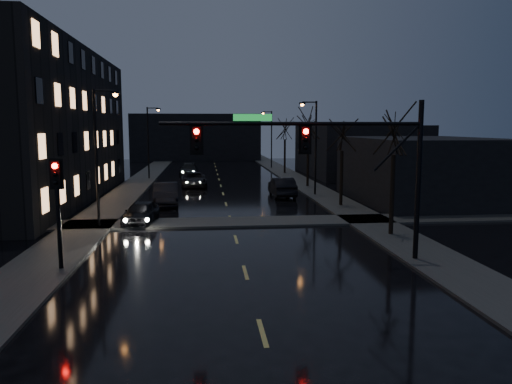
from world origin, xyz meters
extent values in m
plane|color=black|center=(0.00, 0.00, 0.00)|extent=(160.00, 160.00, 0.00)
cube|color=#2D2D2B|center=(-8.50, 35.00, 0.06)|extent=(3.00, 140.00, 0.12)
cube|color=#2D2D2B|center=(8.50, 35.00, 0.06)|extent=(3.00, 140.00, 0.12)
cube|color=#2D2D2B|center=(0.00, 18.50, 0.06)|extent=(40.00, 3.00, 0.12)
cube|color=black|center=(-16.50, 30.00, 6.00)|extent=(12.00, 30.00, 12.00)
cube|color=black|center=(15.50, 26.00, 2.50)|extent=(10.00, 14.00, 5.00)
cube|color=black|center=(17.00, 48.00, 3.00)|extent=(12.00, 18.00, 6.00)
cube|color=black|center=(-3.00, 78.00, 4.00)|extent=(22.00, 10.00, 8.00)
cylinder|color=black|center=(7.60, 9.00, 3.50)|extent=(0.22, 0.22, 7.00)
cylinder|color=black|center=(2.10, 9.00, 6.00)|extent=(11.00, 0.16, 0.16)
cylinder|color=black|center=(6.60, 9.00, 5.00)|extent=(2.05, 0.10, 2.05)
cube|color=#0C591E|center=(0.40, 9.00, 6.25)|extent=(1.60, 0.04, 0.28)
cube|color=black|center=(-1.90, 9.00, 5.35)|extent=(0.35, 0.28, 1.05)
sphere|color=#FF0705|center=(-1.90, 8.84, 5.68)|extent=(0.22, 0.22, 0.22)
cube|color=black|center=(2.60, 9.00, 5.35)|extent=(0.35, 0.28, 1.05)
sphere|color=#FF0705|center=(2.60, 8.84, 5.68)|extent=(0.22, 0.22, 0.22)
cylinder|color=black|center=(-7.50, 9.00, 2.20)|extent=(0.18, 0.18, 4.40)
cube|color=black|center=(-7.50, 9.00, 4.00)|extent=(0.35, 0.28, 1.05)
sphere|color=#FF0705|center=(-7.50, 8.84, 4.33)|extent=(0.22, 0.22, 0.22)
cylinder|color=black|center=(8.40, 14.00, 2.20)|extent=(0.24, 0.24, 4.40)
cylinder|color=black|center=(8.40, 24.00, 2.06)|extent=(0.24, 0.24, 4.12)
cylinder|color=black|center=(8.40, 36.00, 2.34)|extent=(0.24, 0.24, 4.68)
cylinder|color=black|center=(8.40, 50.00, 2.15)|extent=(0.24, 0.24, 4.29)
cylinder|color=black|center=(-7.80, 18.00, 4.00)|extent=(0.16, 0.16, 8.00)
cylinder|color=black|center=(-7.20, 18.00, 7.90)|extent=(1.20, 0.10, 0.10)
cube|color=black|center=(-6.60, 18.00, 7.80)|extent=(0.50, 0.25, 0.15)
sphere|color=orange|center=(-6.60, 18.00, 7.70)|extent=(0.28, 0.28, 0.28)
cylinder|color=black|center=(-7.80, 45.00, 4.00)|extent=(0.16, 0.16, 8.00)
cylinder|color=black|center=(-7.20, 45.00, 7.90)|extent=(1.20, 0.10, 0.10)
cube|color=black|center=(-6.60, 45.00, 7.80)|extent=(0.50, 0.25, 0.15)
sphere|color=orange|center=(-6.60, 45.00, 7.70)|extent=(0.28, 0.28, 0.28)
cylinder|color=black|center=(7.80, 30.00, 4.00)|extent=(0.16, 0.16, 8.00)
cylinder|color=black|center=(7.20, 30.00, 7.90)|extent=(1.20, 0.10, 0.10)
cube|color=black|center=(6.60, 30.00, 7.80)|extent=(0.50, 0.25, 0.15)
sphere|color=orange|center=(6.60, 30.00, 7.70)|extent=(0.28, 0.28, 0.28)
cylinder|color=black|center=(7.80, 58.00, 4.00)|extent=(0.16, 0.16, 8.00)
cylinder|color=black|center=(7.20, 58.00, 7.90)|extent=(1.20, 0.10, 0.10)
cube|color=black|center=(6.60, 58.00, 7.80)|extent=(0.50, 0.25, 0.15)
sphere|color=orange|center=(6.60, 58.00, 7.70)|extent=(0.28, 0.28, 0.28)
imported|color=black|center=(-5.47, 18.79, 0.70)|extent=(2.17, 4.27, 1.39)
imported|color=black|center=(-4.52, 26.00, 0.84)|extent=(2.15, 5.22, 1.68)
imported|color=black|center=(-2.64, 37.31, 0.72)|extent=(2.71, 5.33, 1.44)
imported|color=black|center=(-3.47, 48.46, 0.75)|extent=(2.22, 5.20, 1.49)
imported|color=black|center=(4.88, 29.64, 0.82)|extent=(1.82, 4.98, 1.63)
camera|label=1|loc=(-1.59, -11.58, 5.89)|focal=35.00mm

